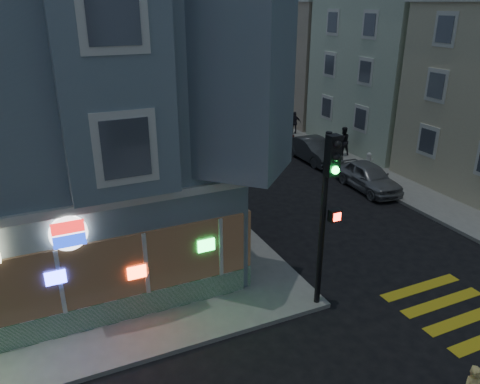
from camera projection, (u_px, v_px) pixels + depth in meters
ground at (279, 379)px, 12.22m from camera, size 120.00×120.00×0.00m
sidewalk_ne at (382, 115)px, 40.43m from camera, size 24.00×42.00×0.15m
row_house_b at (421, 62)px, 31.18m from camera, size 12.00×8.60×10.50m
row_house_c at (340, 60)px, 39.04m from camera, size 12.00×8.60×9.00m
row_house_d at (286, 43)px, 46.33m from camera, size 12.00×8.60×10.50m
utility_pole at (266, 64)px, 35.25m from camera, size 2.20×0.30×9.00m
street_tree_near at (236, 66)px, 40.70m from camera, size 3.00×3.00×5.30m
street_tree_far at (203, 57)px, 47.44m from camera, size 3.00×3.00×5.30m
pedestrian_a at (343, 141)px, 29.27m from camera, size 0.95×0.78×1.80m
pedestrian_b at (295, 123)px, 34.16m from camera, size 1.02×0.68×1.60m
parked_car_a at (368, 177)px, 24.28m from camera, size 1.97×4.33×1.44m
parked_car_b at (314, 150)px, 28.67m from camera, size 1.58×4.36×1.43m
parked_car_c at (273, 132)px, 33.07m from camera, size 2.02×4.44×1.26m
parked_car_d at (230, 116)px, 37.20m from camera, size 2.49×5.08×1.39m
traffic_signal at (328, 194)px, 13.58m from camera, size 0.65×0.63×5.63m
fire_hydrant at (369, 159)px, 27.38m from camera, size 0.49×0.28×0.85m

